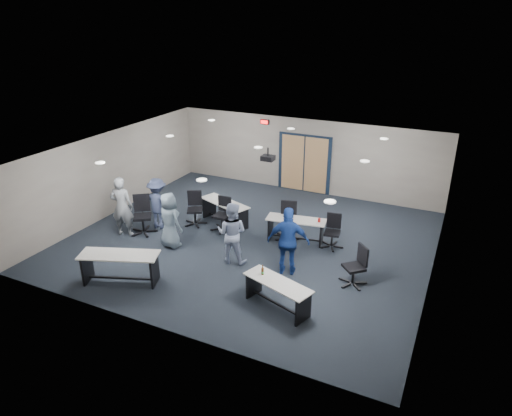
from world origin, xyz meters
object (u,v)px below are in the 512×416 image
at_px(table_back_right, 296,226).
at_px(person_gray, 122,206).
at_px(table_front_right, 277,290).
at_px(person_navy, 288,241).
at_px(chair_back_b, 222,215).
at_px(table_back_left, 225,209).
at_px(chair_loose_right, 354,266).
at_px(person_lightblue, 232,233).
at_px(chair_back_d, 332,232).
at_px(chair_loose_left, 142,215).
at_px(person_plaid, 170,220).
at_px(person_back, 158,203).
at_px(table_front_left, 120,263).
at_px(chair_back_a, 195,209).
at_px(chair_back_c, 288,221).

distance_m(table_back_right, person_gray, 5.13).
bearing_deg(table_front_right, person_navy, 121.48).
bearing_deg(chair_back_b, person_gray, -149.71).
relative_size(table_back_left, person_gray, 1.01).
xyz_separation_m(table_back_left, chair_loose_right, (4.56, -1.77, 0.03)).
height_order(table_back_left, person_lightblue, person_lightblue).
bearing_deg(table_back_right, person_gray, -168.04).
distance_m(table_back_right, person_lightblue, 2.18).
distance_m(table_back_left, chair_back_d, 3.52).
distance_m(chair_loose_left, person_plaid, 1.31).
xyz_separation_m(person_gray, person_lightblue, (3.67, -0.02, -0.08)).
relative_size(table_front_right, chair_loose_right, 1.70).
relative_size(table_back_left, chair_back_d, 1.90).
relative_size(person_gray, person_back, 1.14).
distance_m(table_back_right, chair_loose_right, 2.63).
bearing_deg(table_front_left, chair_back_b, 56.60).
bearing_deg(table_back_left, table_front_right, -26.06).
height_order(table_back_left, chair_loose_right, chair_loose_right).
bearing_deg(chair_back_d, person_gray, -169.92).
xyz_separation_m(chair_loose_right, person_lightblue, (-3.20, -0.26, 0.32)).
bearing_deg(person_lightblue, person_gray, -8.11).
bearing_deg(chair_back_b, person_plaid, -118.90).
xyz_separation_m(chair_back_a, person_gray, (-1.52, -1.53, 0.39)).
xyz_separation_m(chair_back_d, person_navy, (-0.61, -1.83, 0.41)).
bearing_deg(table_front_right, table_front_left, -151.73).
height_order(chair_loose_left, chair_loose_right, chair_loose_left).
height_order(chair_back_a, chair_back_c, chair_back_c).
xyz_separation_m(chair_back_c, person_back, (-3.87, -0.98, 0.24)).
bearing_deg(table_front_left, person_back, 88.54).
xyz_separation_m(chair_loose_left, person_back, (0.20, 0.53, 0.22)).
bearing_deg(chair_loose_right, chair_loose_left, -134.43).
relative_size(table_front_left, table_back_right, 1.14).
relative_size(table_front_left, chair_back_c, 1.80).
height_order(table_back_right, person_back, person_back).
relative_size(table_front_left, person_navy, 1.11).
distance_m(chair_back_a, person_plaid, 1.56).
distance_m(chair_back_b, chair_back_d, 3.37).
height_order(table_back_right, person_navy, person_navy).
relative_size(table_back_left, person_plaid, 1.15).
bearing_deg(chair_back_c, table_front_left, -141.71).
relative_size(person_navy, person_back, 1.13).
height_order(table_back_right, person_gray, person_gray).
bearing_deg(person_plaid, chair_back_d, -140.01).
xyz_separation_m(chair_back_a, person_navy, (3.71, -1.47, 0.37)).
bearing_deg(person_gray, table_front_left, 110.20).
xyz_separation_m(table_front_right, person_navy, (-0.34, 1.50, 0.44)).
bearing_deg(table_back_right, chair_back_b, 178.60).
bearing_deg(chair_back_a, chair_back_c, -22.81).
distance_m(table_back_left, chair_back_b, 0.52).
bearing_deg(person_lightblue, chair_back_c, -121.95).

